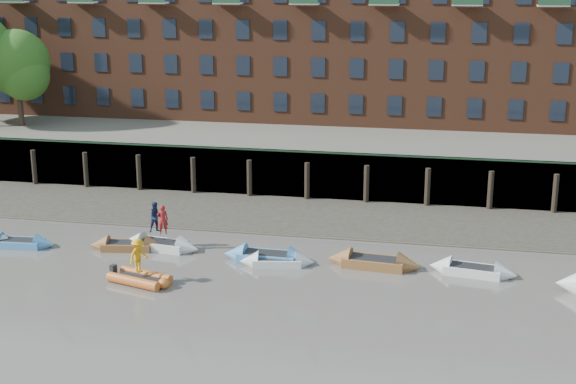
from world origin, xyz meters
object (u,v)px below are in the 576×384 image
(rowboat_5, at_px, (277,262))
(person_rower_a, at_px, (163,220))
(rowboat_4, at_px, (267,257))
(person_rib_crew, at_px, (138,256))
(rowboat_6, at_px, (374,262))
(rowboat_7, at_px, (473,270))
(rowboat_1, at_px, (19,243))
(rowboat_2, at_px, (127,246))
(rib_tender, at_px, (142,279))
(person_rower_b, at_px, (156,217))
(rowboat_3, at_px, (161,245))

(rowboat_5, xyz_separation_m, person_rower_a, (-6.71, 1.22, 1.53))
(rowboat_4, xyz_separation_m, person_rib_crew, (-5.53, -4.20, 1.15))
(rowboat_6, xyz_separation_m, person_rib_crew, (-11.18, -4.48, 1.15))
(rowboat_7, bearing_deg, rowboat_5, -166.84)
(rowboat_1, distance_m, rowboat_2, 6.18)
(rowboat_2, xyz_separation_m, rib_tender, (2.67, -4.61, 0.03))
(rowboat_2, bearing_deg, person_rower_b, 17.77)
(rowboat_2, distance_m, rowboat_4, 8.05)
(person_rib_crew, bearing_deg, person_rower_b, 35.42)
(rowboat_1, distance_m, person_rower_a, 8.33)
(person_rower_b, bearing_deg, rowboat_1, 153.90)
(rowboat_4, bearing_deg, rowboat_6, 4.31)
(rowboat_6, bearing_deg, person_rower_b, -178.21)
(person_rower_a, distance_m, person_rower_b, 0.59)
(person_rower_b, bearing_deg, rowboat_2, 169.24)
(rowboat_7, bearing_deg, rowboat_2, -171.04)
(rowboat_2, relative_size, person_rib_crew, 2.50)
(rowboat_6, distance_m, person_rower_b, 12.33)
(rib_tender, relative_size, person_rib_crew, 1.93)
(rowboat_1, height_order, rib_tender, rowboat_1)
(rowboat_4, relative_size, person_rower_a, 2.91)
(rowboat_5, distance_m, rowboat_6, 5.06)
(rowboat_5, xyz_separation_m, person_rib_crew, (-6.18, -3.72, 1.20))
(rowboat_6, xyz_separation_m, person_rower_b, (-12.22, 0.76, 1.50))
(rib_tender, xyz_separation_m, person_rower_a, (-0.70, 5.04, 1.48))
(rowboat_2, distance_m, rowboat_5, 8.72)
(rowboat_5, xyz_separation_m, rib_tender, (-6.02, -3.82, 0.04))
(rowboat_3, xyz_separation_m, person_rower_a, (0.17, -0.01, 1.49))
(rowboat_4, distance_m, person_rower_b, 6.82)
(rowboat_7, distance_m, rib_tender, 16.66)
(rowboat_3, distance_m, person_rower_b, 1.58)
(rowboat_7, xyz_separation_m, person_rower_a, (-16.73, 0.54, 1.50))
(rowboat_6, distance_m, person_rower_a, 11.82)
(rowboat_2, height_order, rowboat_6, rowboat_6)
(rowboat_7, relative_size, person_rower_a, 2.74)
(person_rower_a, bearing_deg, rowboat_6, 158.30)
(rowboat_2, relative_size, rowboat_6, 0.86)
(person_rower_a, relative_size, person_rib_crew, 0.96)
(person_rower_a, bearing_deg, rowboat_3, -23.50)
(rowboat_3, bearing_deg, rowboat_7, 6.02)
(rowboat_1, xyz_separation_m, person_rower_b, (7.60, 1.50, 1.54))
(rowboat_1, relative_size, rowboat_7, 0.92)
(rowboat_2, bearing_deg, rowboat_6, -8.85)
(rib_tender, bearing_deg, rowboat_3, 116.46)
(rowboat_2, xyz_separation_m, person_rower_b, (1.47, 0.73, 1.53))
(rowboat_7, height_order, person_rower_b, person_rower_b)
(rowboat_1, relative_size, person_rib_crew, 2.41)
(rowboat_5, relative_size, person_rib_crew, 2.35)
(rowboat_2, relative_size, rowboat_4, 0.90)
(rowboat_2, distance_m, rowboat_6, 13.69)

